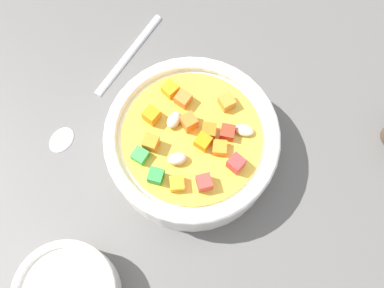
{
  "coord_description": "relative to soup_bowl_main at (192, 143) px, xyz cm",
  "views": [
    {
      "loc": [
        -16.08,
        3.76,
        50.21
      ],
      "look_at": [
        0.0,
        0.0,
        2.72
      ],
      "focal_mm": 46.32,
      "sensor_mm": 36.0,
      "label": 1
    }
  ],
  "objects": [
    {
      "name": "spoon",
      "position": [
        9.74,
        7.9,
        -2.61
      ],
      "size": [
        14.9,
        15.61,
        0.89
      ],
      "rotation": [
        0.0,
        0.0,
        2.33
      ],
      "color": "silver",
      "rests_on": "ground_plane"
    },
    {
      "name": "soup_bowl_main",
      "position": [
        0.0,
        0.0,
        0.0
      ],
      "size": [
        17.37,
        17.37,
        6.53
      ],
      "color": "white",
      "rests_on": "ground_plane"
    },
    {
      "name": "ground_plane",
      "position": [
        0.01,
        -0.01,
        -4.04
      ],
      "size": [
        140.0,
        140.0,
        2.0
      ],
      "primitive_type": "cube",
      "color": "#565451"
    }
  ]
}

